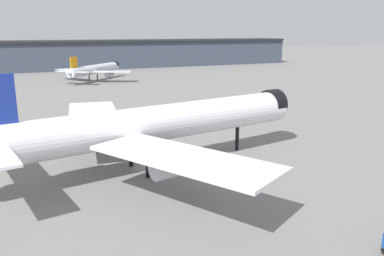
% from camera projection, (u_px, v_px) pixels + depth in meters
% --- Properties ---
extents(ground, '(900.00, 900.00, 0.00)m').
position_uv_depth(ground, '(148.00, 166.00, 64.65)').
color(ground, slate).
extents(airliner_near_gate, '(60.23, 53.75, 16.50)m').
position_uv_depth(airliner_near_gate, '(151.00, 125.00, 61.60)').
color(airliner_near_gate, white).
rests_on(airliner_near_gate, ground).
extents(airliner_far_taxiway, '(32.58, 36.61, 11.36)m').
position_uv_depth(airliner_far_taxiway, '(95.00, 69.00, 173.67)').
color(airliner_far_taxiway, silver).
rests_on(airliner_far_taxiway, ground).
extents(terminal_building, '(225.24, 52.41, 31.53)m').
position_uv_depth(terminal_building, '(115.00, 53.00, 234.44)').
color(terminal_building, '#3D4756').
rests_on(terminal_building, ground).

